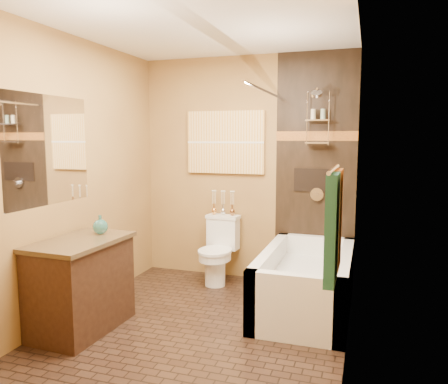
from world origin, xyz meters
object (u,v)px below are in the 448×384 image
at_px(bathtub, 306,286).
at_px(vanity, 81,284).
at_px(sunset_painting, 225,142).
at_px(toilet, 218,250).

distance_m(bathtub, vanity, 2.01).
height_order(sunset_painting, bathtub, sunset_painting).
relative_size(bathtub, vanity, 1.68).
height_order(bathtub, vanity, vanity).
bearing_deg(toilet, bathtub, -20.10).
bearing_deg(sunset_painting, toilet, -90.00).
bearing_deg(toilet, vanity, -110.11).
xyz_separation_m(sunset_painting, toilet, (0.00, -0.25, -1.18)).
relative_size(bathtub, toilet, 2.05).
distance_m(toilet, vanity, 1.65).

